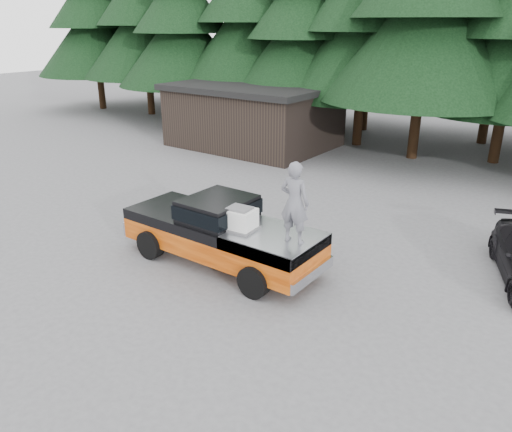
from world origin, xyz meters
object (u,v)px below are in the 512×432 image
Objects in this scene: air_compressor at (240,220)px; utility_building at (254,115)px; man_on_bed at (295,203)px; pickup_truck at (222,241)px.

air_compressor is 15.12m from utility_building.
utility_building is at bearing 120.14° from air_compressor.
man_on_bed is 0.24× the size of utility_building.
utility_building reaches higher than air_compressor.
pickup_truck is 0.71× the size of utility_building.
pickup_truck is 7.67× the size of air_compressor.
man_on_bed is at bearing -1.91° from pickup_truck.
utility_building is (-7.86, 12.11, 1.00)m from pickup_truck.
air_compressor reaches higher than pickup_truck.
air_compressor is 0.38× the size of man_on_bed.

